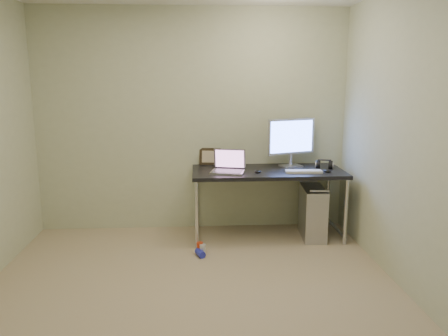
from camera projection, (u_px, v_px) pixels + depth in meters
floor at (192, 299)px, 3.48m from camera, size 3.50×3.50×0.00m
wall_back at (192, 121)px, 4.94m from camera, size 3.50×0.02×2.50m
wall_right at (419, 142)px, 3.33m from camera, size 0.02×3.50×2.50m
desk at (268, 177)px, 4.75m from camera, size 1.64×0.72×0.75m
tower_computer at (313, 212)px, 4.81m from camera, size 0.28×0.55×0.59m
cable_a at (301, 193)px, 5.14m from camera, size 0.01×0.16×0.69m
cable_b at (309, 195)px, 5.13m from camera, size 0.02×0.11×0.71m
can_red at (200, 248)px, 4.37m from camera, size 0.08×0.08×0.12m
can_white at (203, 250)px, 4.33m from camera, size 0.07×0.07×0.11m
can_blue at (200, 253)px, 4.31m from camera, size 0.11×0.14×0.07m
laptop at (228, 167)px, 4.64m from camera, size 0.40×0.35×0.24m
monitor at (291, 139)px, 4.86m from camera, size 0.56×0.24×0.54m
keyboard at (304, 171)px, 4.61m from camera, size 0.39×0.14×0.02m
mouse_right at (327, 170)px, 4.64m from camera, size 0.09×0.12×0.04m
mouse_left at (258, 171)px, 4.61m from camera, size 0.09×0.12×0.04m
headphones at (324, 165)px, 4.83m from camera, size 0.21×0.12×0.12m
picture_frame at (210, 156)px, 5.01m from camera, size 0.25×0.10×0.20m
webcam at (231, 157)px, 4.98m from camera, size 0.04×0.03×0.13m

